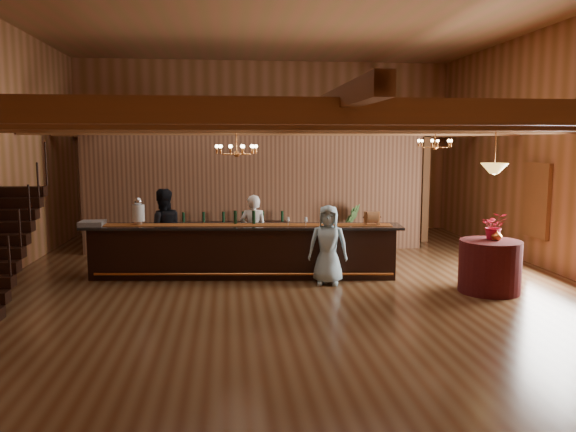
{
  "coord_description": "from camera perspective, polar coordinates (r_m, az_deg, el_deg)",
  "views": [
    {
      "loc": [
        -1.25,
        -11.36,
        2.86
      ],
      "look_at": [
        0.05,
        0.65,
        1.31
      ],
      "focal_mm": 35.0,
      "sensor_mm": 36.0,
      "label": 1
    }
  ],
  "objects": [
    {
      "name": "bartender",
      "position": [
        12.79,
        -3.52,
        -1.67
      ],
      "size": [
        0.69,
        0.51,
        1.72
      ],
      "primitive_type": "imported",
      "rotation": [
        0.0,
        0.0,
        2.97
      ],
      "color": "white",
      "rests_on": "floor"
    },
    {
      "name": "chandelier_right",
      "position": [
        13.28,
        14.7,
        7.17
      ],
      "size": [
        0.8,
        0.8,
        0.48
      ],
      "color": "#C97637",
      "rests_on": "beam_grid"
    },
    {
      "name": "wall_front",
      "position": [
        4.54,
        9.85,
        5.82
      ],
      "size": [
        12.0,
        0.1,
        5.5
      ],
      "primitive_type": "cube",
      "color": "#995D3D",
      "rests_on": "floor"
    },
    {
      "name": "partition_wall",
      "position": [
        14.94,
        -3.26,
        2.29
      ],
      "size": [
        9.0,
        0.18,
        3.1
      ],
      "primitive_type": "cube",
      "color": "brown",
      "rests_on": "floor"
    },
    {
      "name": "round_table",
      "position": [
        11.58,
        19.81,
        -4.83
      ],
      "size": [
        1.17,
        1.17,
        1.01
      ],
      "primitive_type": "cylinder",
      "color": "#471213",
      "rests_on": "floor"
    },
    {
      "name": "beam_grid",
      "position": [
        11.94,
        -0.15,
        9.16
      ],
      "size": [
        11.9,
        13.9,
        0.39
      ],
      "color": "brown",
      "rests_on": "wall_left"
    },
    {
      "name": "window_right_back",
      "position": [
        14.36,
        23.96,
        1.47
      ],
      "size": [
        0.12,
        1.05,
        1.75
      ],
      "primitive_type": "cube",
      "color": "white",
      "rests_on": "wall_right"
    },
    {
      "name": "raffle_drum",
      "position": [
        12.07,
        8.52,
        -0.13
      ],
      "size": [
        0.34,
        0.24,
        0.3
      ],
      "color": "brown",
      "rests_on": "tasting_bar"
    },
    {
      "name": "guest",
      "position": [
        11.48,
        4.08,
        -2.94
      ],
      "size": [
        0.89,
        0.68,
        1.63
      ],
      "primitive_type": "imported",
      "rotation": [
        0.0,
        0.0,
        -0.22
      ],
      "color": "#A0C7DA",
      "rests_on": "floor"
    },
    {
      "name": "backbar_shelf",
      "position": [
        14.76,
        -5.55,
        -2.23
      ],
      "size": [
        2.97,
        0.52,
        0.83
      ],
      "primitive_type": "cube",
      "rotation": [
        0.0,
        0.0,
        0.02
      ],
      "color": "black",
      "rests_on": "floor"
    },
    {
      "name": "table_vase",
      "position": [
        11.51,
        20.44,
        -1.53
      ],
      "size": [
        0.18,
        0.18,
        0.33
      ],
      "primitive_type": "imported",
      "rotation": [
        0.0,
        0.0,
        -0.12
      ],
      "color": "#C97637",
      "rests_on": "round_table"
    },
    {
      "name": "floor",
      "position": [
        11.78,
        0.11,
        -6.72
      ],
      "size": [
        14.0,
        14.0,
        0.0
      ],
      "primitive_type": "plane",
      "color": "brown",
      "rests_on": "ground"
    },
    {
      "name": "ceiling",
      "position": [
        11.73,
        0.12,
        20.34
      ],
      "size": [
        14.0,
        14.0,
        0.0
      ],
      "primitive_type": "plane",
      "rotation": [
        3.14,
        0.0,
        0.0
      ],
      "color": "olive",
      "rests_on": "wall_back"
    },
    {
      "name": "tasting_bar",
      "position": [
        12.14,
        -4.59,
        -3.54
      ],
      "size": [
        6.85,
        1.55,
        1.15
      ],
      "rotation": [
        0.0,
        0.0,
        -0.1
      ],
      "color": "black",
      "rests_on": "floor"
    },
    {
      "name": "bar_bottle_1",
      "position": [
        12.14,
        -3.51,
        -0.15
      ],
      "size": [
        0.07,
        0.07,
        0.3
      ],
      "primitive_type": "cylinder",
      "color": "black",
      "rests_on": "tasting_bar"
    },
    {
      "name": "support_posts",
      "position": [
        11.01,
        0.4,
        0.76
      ],
      "size": [
        9.2,
        10.2,
        3.2
      ],
      "color": "brown",
      "rests_on": "floor"
    },
    {
      "name": "bar_bottle_0",
      "position": [
        12.17,
        -5.37,
        -0.15
      ],
      "size": [
        0.07,
        0.07,
        0.3
      ],
      "primitive_type": "cylinder",
      "color": "black",
      "rests_on": "tasting_bar"
    },
    {
      "name": "chandelier_left",
      "position": [
        11.04,
        -5.25,
        6.78
      ],
      "size": [
        0.8,
        0.8,
        0.6
      ],
      "color": "#C97637",
      "rests_on": "beam_grid"
    },
    {
      "name": "backroom_boxes",
      "position": [
        17.05,
        -2.88,
        -0.53
      ],
      "size": [
        4.1,
        0.6,
        1.1
      ],
      "color": "black",
      "rests_on": "floor"
    },
    {
      "name": "table_flowers",
      "position": [
        11.62,
        20.21,
        -0.95
      ],
      "size": [
        0.58,
        0.53,
        0.53
      ],
      "primitive_type": "imported",
      "rotation": [
        0.0,
        0.0,
        -0.3
      ],
      "color": "#BE1536",
      "rests_on": "round_table"
    },
    {
      "name": "floor_plant",
      "position": [
        14.93,
        6.15,
        -1.23
      ],
      "size": [
        0.88,
        0.81,
        1.29
      ],
      "primitive_type": "imported",
      "rotation": [
        0.0,
        0.0,
        0.4
      ],
      "color": "#2E4C23",
      "rests_on": "floor"
    },
    {
      "name": "wall_right",
      "position": [
        13.48,
        26.55,
        6.1
      ],
      "size": [
        0.1,
        14.0,
        5.5
      ],
      "primitive_type": "cube",
      "color": "#995D3D",
      "rests_on": "floor"
    },
    {
      "name": "glass_rack_tray",
      "position": [
        12.64,
        -19.28,
        -0.7
      ],
      "size": [
        0.5,
        0.5,
        0.1
      ],
      "primitive_type": "cube",
      "color": "gray",
      "rests_on": "tasting_bar"
    },
    {
      "name": "pendant_lamp",
      "position": [
        11.35,
        20.23,
        4.57
      ],
      "size": [
        0.52,
        0.52,
        0.9
      ],
      "color": "#C97637",
      "rests_on": "beam_grid"
    },
    {
      "name": "wall_back",
      "position": [
        18.4,
        -2.28,
        6.99
      ],
      "size": [
        12.0,
        0.1,
        5.5
      ],
      "primitive_type": "cube",
      "color": "#995D3D",
      "rests_on": "floor"
    },
    {
      "name": "beverage_dispenser",
      "position": [
        12.44,
        -14.95,
        0.43
      ],
      "size": [
        0.26,
        0.26,
        0.6
      ],
      "color": "silver",
      "rests_on": "tasting_bar"
    },
    {
      "name": "staff_second",
      "position": [
        12.87,
        -12.6,
        -1.44
      ],
      "size": [
        1.05,
        0.89,
        1.87
      ],
      "primitive_type": "imported",
      "rotation": [
        0.0,
        0.0,
        3.36
      ],
      "color": "black",
      "rests_on": "floor"
    }
  ]
}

